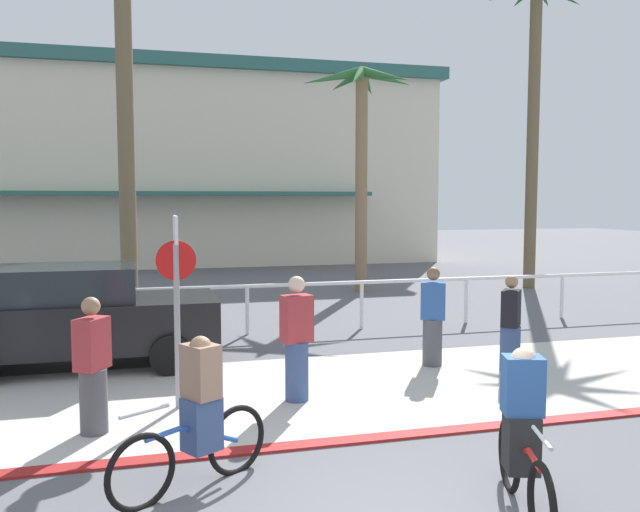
# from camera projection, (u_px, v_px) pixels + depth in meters

# --- Properties ---
(ground_plane) EXTENTS (80.00, 80.00, 0.00)m
(ground_plane) POSITION_uv_depth(u_px,v_px,m) (237.00, 322.00, 15.04)
(ground_plane) COLOR #5B5B60
(sidewalk_strip) EXTENTS (44.00, 4.00, 0.02)m
(sidewalk_strip) POSITION_uv_depth(u_px,v_px,m) (294.00, 393.00, 9.46)
(sidewalk_strip) COLOR beige
(sidewalk_strip) RESTS_ON ground
(curb_paint) EXTENTS (44.00, 0.24, 0.03)m
(curb_paint) POSITION_uv_depth(u_px,v_px,m) (333.00, 442.00, 7.54)
(curb_paint) COLOR maroon
(curb_paint) RESTS_ON ground
(building_backdrop) EXTENTS (23.73, 11.09, 8.44)m
(building_backdrop) POSITION_uv_depth(u_px,v_px,m) (164.00, 167.00, 30.62)
(building_backdrop) COLOR beige
(building_backdrop) RESTS_ON ground
(rail_fence) EXTENTS (19.84, 0.08, 1.04)m
(rail_fence) POSITION_uv_depth(u_px,v_px,m) (247.00, 294.00, 13.53)
(rail_fence) COLOR white
(rail_fence) RESTS_ON ground
(stop_sign_bike_lane) EXTENTS (0.52, 0.56, 2.56)m
(stop_sign_bike_lane) POSITION_uv_depth(u_px,v_px,m) (176.00, 283.00, 8.63)
(stop_sign_bike_lane) COLOR gray
(stop_sign_bike_lane) RESTS_ON ground
(palm_tree_2) EXTENTS (3.71, 3.41, 8.67)m
(palm_tree_2) POSITION_uv_depth(u_px,v_px,m) (122.00, 28.00, 14.04)
(palm_tree_2) COLOR brown
(palm_tree_2) RESTS_ON ground
(palm_tree_3) EXTENTS (3.40, 3.08, 6.66)m
(palm_tree_3) POSITION_uv_depth(u_px,v_px,m) (362.00, 128.00, 19.52)
(palm_tree_3) COLOR #846B4C
(palm_tree_3) RESTS_ON ground
(palm_tree_4) EXTENTS (3.05, 3.25, 9.46)m
(palm_tree_4) POSITION_uv_depth(u_px,v_px,m) (536.00, 60.00, 20.16)
(palm_tree_4) COLOR brown
(palm_tree_4) RESTS_ON ground
(car_black_1) EXTENTS (4.40, 2.02, 1.69)m
(car_black_1) POSITION_uv_depth(u_px,v_px,m) (76.00, 316.00, 10.84)
(car_black_1) COLOR black
(car_black_1) RESTS_ON ground
(cyclist_blue_0) EXTENTS (1.59, 1.00, 1.50)m
(cyclist_blue_0) POSITION_uv_depth(u_px,v_px,m) (198.00, 416.00, 6.35)
(cyclist_blue_0) COLOR black
(cyclist_blue_0) RESTS_ON ground
(cyclist_red_1) EXTENTS (0.62, 1.75, 1.50)m
(cyclist_red_1) POSITION_uv_depth(u_px,v_px,m) (523.00, 435.00, 5.85)
(cyclist_red_1) COLOR black
(cyclist_red_1) RESTS_ON ground
(pedestrian_0) EXTENTS (0.47, 0.42, 1.66)m
(pedestrian_0) POSITION_uv_depth(u_px,v_px,m) (433.00, 321.00, 10.95)
(pedestrian_0) COLOR #4C4C51
(pedestrian_0) RESTS_ON ground
(pedestrian_1) EXTENTS (0.44, 0.48, 1.64)m
(pedestrian_1) POSITION_uv_depth(u_px,v_px,m) (93.00, 372.00, 7.76)
(pedestrian_1) COLOR #4C4C51
(pedestrian_1) RESTS_ON ground
(pedestrian_2) EXTENTS (0.45, 0.39, 1.74)m
(pedestrian_2) POSITION_uv_depth(u_px,v_px,m) (297.00, 344.00, 9.02)
(pedestrian_2) COLOR #384C7A
(pedestrian_2) RESTS_ON ground
(pedestrian_3) EXTENTS (0.46, 0.47, 1.57)m
(pedestrian_3) POSITION_uv_depth(u_px,v_px,m) (511.00, 328.00, 10.58)
(pedestrian_3) COLOR #384C7A
(pedestrian_3) RESTS_ON ground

